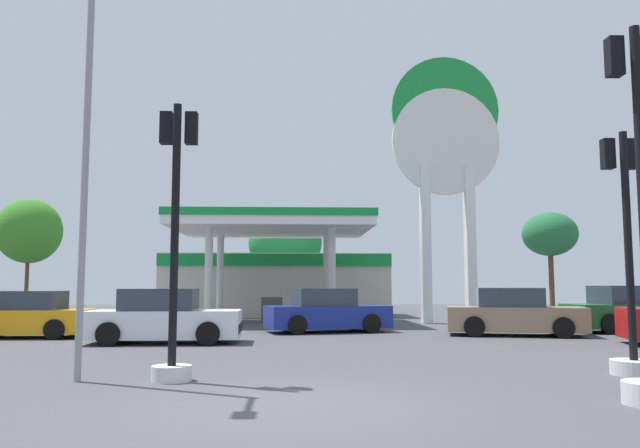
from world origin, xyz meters
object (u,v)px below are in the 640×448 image
at_px(car_4, 327,312).
at_px(corner_streetlamp, 83,130).
at_px(station_pole_sign, 446,152).
at_px(car_3, 514,314).
at_px(traffic_signal_1, 175,264).
at_px(tree_1, 285,243).
at_px(car_6, 25,316).
at_px(car_2, 164,318).
at_px(tree_0, 29,231).
at_px(car_5, 632,311).
at_px(traffic_signal_2, 629,291).
at_px(tree_2, 550,235).

height_order(car_4, corner_streetlamp, corner_streetlamp).
bearing_deg(station_pole_sign, car_3, -86.02).
relative_size(traffic_signal_1, tree_1, 0.75).
xyz_separation_m(traffic_signal_1, corner_streetlamp, (-1.56, -0.23, 2.26)).
relative_size(car_3, car_6, 1.13).
bearing_deg(corner_streetlamp, car_3, 41.30).
xyz_separation_m(station_pole_sign, car_6, (-14.92, -6.77, -6.75)).
bearing_deg(car_6, car_2, -23.62).
height_order(car_6, tree_0, tree_0).
xyz_separation_m(car_2, car_6, (-4.67, 2.04, -0.03)).
xyz_separation_m(car_3, car_5, (4.61, 1.33, 0.03)).
bearing_deg(car_6, tree_1, 69.24).
xyz_separation_m(car_5, traffic_signal_2, (-5.59, -10.11, 0.78)).
bearing_deg(traffic_signal_2, tree_0, 128.00).
bearing_deg(tree_0, traffic_signal_2, -52.00).
xyz_separation_m(car_6, tree_2, (25.16, 20.47, 4.31)).
relative_size(tree_0, corner_streetlamp, 1.03).
bearing_deg(car_4, tree_1, 95.36).
xyz_separation_m(car_4, traffic_signal_1, (-3.17, -10.91, 1.29)).
xyz_separation_m(car_5, tree_1, (-12.29, 18.84, 3.62)).
relative_size(car_3, tree_1, 0.71).
distance_m(car_3, tree_0, 32.59).
xyz_separation_m(car_2, tree_1, (3.04, 22.38, 3.66)).
relative_size(car_3, tree_2, 0.71).
height_order(car_2, car_6, car_2).
relative_size(car_4, tree_1, 0.70).
xyz_separation_m(traffic_signal_1, tree_1, (1.45, 29.33, 2.37)).
relative_size(tree_1, tree_2, 0.99).
xyz_separation_m(tree_1, corner_streetlamp, (-3.01, -29.56, -0.11)).
height_order(car_6, traffic_signal_1, traffic_signal_1).
distance_m(station_pole_sign, traffic_signal_2, 16.49).
distance_m(car_6, tree_0, 23.58).
height_order(car_3, corner_streetlamp, corner_streetlamp).
distance_m(traffic_signal_2, corner_streetlamp, 10.10).
relative_size(car_5, tree_2, 0.71).
relative_size(car_3, traffic_signal_2, 1.02).
bearing_deg(tree_1, car_2, -97.73).
relative_size(car_3, tree_0, 0.63).
distance_m(car_2, car_5, 15.73).
bearing_deg(car_5, tree_2, 74.78).
bearing_deg(car_2, station_pole_sign, 40.67).
distance_m(car_6, tree_2, 32.72).
bearing_deg(car_2, traffic_signal_1, -77.07).
xyz_separation_m(tree_0, tree_1, (16.70, -0.99, -0.80)).
xyz_separation_m(car_6, traffic_signal_1, (6.26, -8.99, 1.32)).
xyz_separation_m(car_4, car_5, (10.56, -0.42, 0.04)).
distance_m(car_2, traffic_signal_2, 11.78).
relative_size(car_2, car_4, 0.95).
relative_size(station_pole_sign, car_5, 2.56).
bearing_deg(car_6, traffic_signal_1, -55.12).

